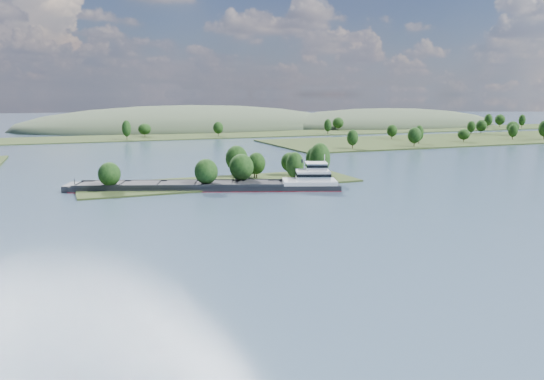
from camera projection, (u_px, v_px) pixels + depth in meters
name	position (u px, v px, depth m)	size (l,w,h in m)	color
ground	(286.00, 219.00, 137.15)	(1800.00, 1800.00, 0.00)	#34445A
tree_island	(242.00, 172.00, 193.01)	(100.00, 30.69, 15.12)	#263417
right_bank	(483.00, 138.00, 384.02)	(320.00, 90.00, 14.98)	#263417
back_shoreline	(154.00, 137.00, 396.93)	(900.00, 60.00, 14.88)	#263417
hill_east	(386.00, 126.00, 550.97)	(260.00, 140.00, 36.00)	#384630
hill_west	(190.00, 128.00, 507.03)	(320.00, 160.00, 44.00)	#384630
cargo_barge	(224.00, 185.00, 180.00)	(90.76, 40.85, 12.49)	black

